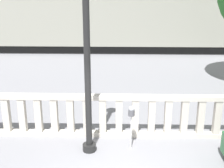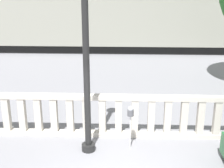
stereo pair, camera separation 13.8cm
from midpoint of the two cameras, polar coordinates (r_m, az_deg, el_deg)
name	(u,v)px [view 2 (the right image)]	position (r m, az deg, el deg)	size (l,w,h in m)	color
balustrade	(119,116)	(9.44, 1.62, -5.87)	(12.41, 0.24, 1.34)	#BCB5A8
lamppost	(86,39)	(7.90, -4.34, 8.15)	(0.42, 0.42, 5.51)	black
parking_meter	(131,114)	(8.66, 3.87, -5.57)	(0.18, 0.18, 1.28)	silver
train_near	(143,22)	(21.25, 5.92, 11.30)	(22.08, 2.72, 4.40)	black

